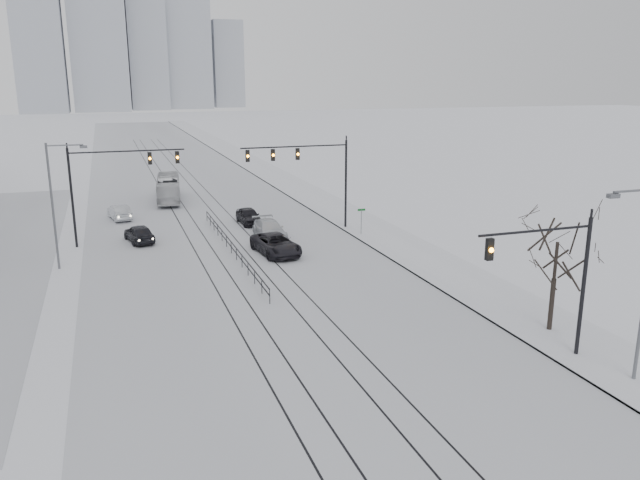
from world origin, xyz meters
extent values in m
plane|color=silver|center=(0.00, 0.00, 0.00)|extent=(500.00, 500.00, 0.00)
cube|color=silver|center=(0.00, 60.00, 0.01)|extent=(22.00, 260.00, 0.02)
cube|color=silver|center=(13.50, 60.00, 0.08)|extent=(5.00, 260.00, 0.16)
cube|color=gray|center=(11.05, 60.00, 0.06)|extent=(0.10, 260.00, 0.12)
cube|color=black|center=(-2.60, 40.00, 0.02)|extent=(0.10, 180.00, 0.01)
cube|color=black|center=(-1.20, 40.00, 0.02)|extent=(0.10, 180.00, 0.01)
cube|color=black|center=(1.20, 40.00, 0.02)|extent=(0.10, 180.00, 0.01)
cube|color=black|center=(2.60, 40.00, 0.02)|extent=(0.10, 180.00, 0.01)
cube|color=#989DA7|center=(-30.00, 260.00, 27.50)|extent=(18.00, 18.00, 55.00)
cube|color=#989DA7|center=(-8.00, 268.00, 36.00)|extent=(22.00, 22.00, 72.00)
cube|color=#989DA7|center=(12.00, 276.00, 24.00)|extent=(16.00, 16.00, 48.00)
cube|color=#989DA7|center=(30.00, 284.00, 32.00)|extent=(20.00, 20.00, 64.00)
cube|color=#989DA7|center=(50.00, 292.00, 20.00)|extent=(14.00, 14.00, 40.00)
cylinder|color=black|center=(12.40, 6.00, 3.50)|extent=(0.20, 0.20, 7.00)
cylinder|color=black|center=(9.40, 6.00, 6.60)|extent=(6.00, 0.12, 0.12)
cube|color=black|center=(7.00, 6.00, 5.95)|extent=(0.32, 0.24, 1.00)
sphere|color=orange|center=(7.00, 5.86, 5.95)|extent=(0.22, 0.22, 0.22)
cylinder|color=black|center=(11.50, 35.00, 4.00)|extent=(0.20, 0.20, 8.00)
cylinder|color=black|center=(6.75, 35.00, 7.60)|extent=(9.50, 0.12, 0.12)
cube|color=black|center=(2.60, 35.00, 6.95)|extent=(0.32, 0.24, 1.00)
sphere|color=orange|center=(2.60, 34.86, 6.95)|extent=(0.22, 0.22, 0.22)
cube|color=black|center=(4.80, 35.00, 6.95)|extent=(0.32, 0.24, 1.00)
sphere|color=orange|center=(4.80, 34.86, 6.95)|extent=(0.22, 0.22, 0.22)
cube|color=black|center=(7.00, 35.00, 6.95)|extent=(0.32, 0.24, 1.00)
sphere|color=orange|center=(7.00, 34.86, 6.95)|extent=(0.22, 0.22, 0.22)
cylinder|color=black|center=(-11.50, 36.00, 4.00)|extent=(0.20, 0.20, 8.00)
cylinder|color=black|center=(-7.00, 36.00, 7.60)|extent=(9.00, 0.12, 0.12)
cube|color=black|center=(-3.10, 36.00, 6.95)|extent=(0.32, 0.24, 1.00)
sphere|color=orange|center=(-3.10, 35.86, 6.95)|extent=(0.22, 0.22, 0.22)
cube|color=black|center=(-5.30, 36.00, 6.95)|extent=(0.32, 0.24, 1.00)
sphere|color=orange|center=(-5.30, 35.86, 6.95)|extent=(0.22, 0.22, 0.22)
cylinder|color=#595B60|center=(11.80, 3.00, 8.80)|extent=(2.40, 0.10, 0.10)
cube|color=#595B60|center=(10.60, 3.00, 8.65)|extent=(0.50, 0.25, 0.18)
cylinder|color=#595B60|center=(-12.50, 30.00, 4.50)|extent=(0.16, 0.16, 9.00)
cylinder|color=#595B60|center=(-11.30, 30.00, 8.80)|extent=(2.40, 0.10, 0.10)
cube|color=#595B60|center=(-10.10, 30.00, 8.65)|extent=(0.50, 0.25, 0.18)
cylinder|color=black|center=(13.20, 9.00, 1.50)|extent=(0.26, 0.26, 3.00)
cylinder|color=black|center=(13.20, 9.00, 3.75)|extent=(0.18, 0.18, 2.50)
cube|color=black|center=(0.00, 30.00, 0.95)|extent=(0.06, 24.00, 0.06)
cube|color=black|center=(0.00, 30.00, 0.55)|extent=(0.06, 24.00, 0.06)
cylinder|color=#595B60|center=(11.80, 32.00, 1.20)|extent=(0.06, 0.06, 2.40)
cube|color=#0C4C19|center=(11.80, 32.00, 2.30)|extent=(0.70, 0.04, 0.18)
imported|color=black|center=(-6.58, 35.89, 0.75)|extent=(2.61, 4.67, 1.50)
imported|color=#B5B9BE|center=(-7.89, 45.53, 0.72)|extent=(2.33, 4.56, 1.43)
imported|color=black|center=(3.25, 28.64, 0.79)|extent=(3.25, 5.93, 1.57)
imported|color=silver|center=(4.03, 33.66, 0.77)|extent=(2.17, 5.29, 1.53)
imported|color=black|center=(3.56, 39.64, 0.75)|extent=(1.92, 4.45, 1.49)
imported|color=#B8BABC|center=(-2.39, 53.64, 1.42)|extent=(3.40, 10.36, 2.83)
camera|label=1|loc=(-8.66, -16.61, 13.22)|focal=35.00mm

